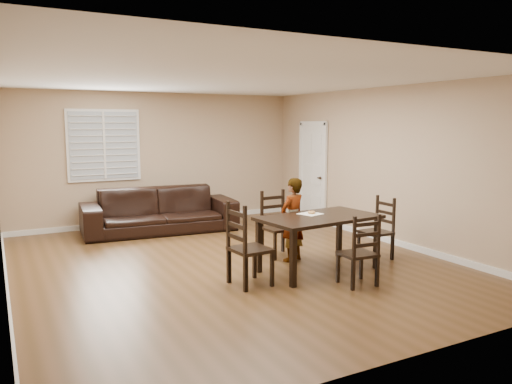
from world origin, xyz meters
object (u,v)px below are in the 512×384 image
Objects in this scene: dining_table at (319,222)px; chair_left at (242,249)px; chair_far at (363,254)px; chair_right at (381,230)px; donut at (312,212)px; child at (292,220)px; chair_near at (275,225)px; sofa at (160,210)px.

chair_left reaches higher than dining_table.
chair_left is (-1.34, 0.75, 0.06)m from chair_far.
donut is at bearing -93.33° from chair_right.
child is (-1.32, 0.49, 0.20)m from chair_right.
donut is at bearing -86.57° from chair_near.
donut is (1.28, 0.31, 0.32)m from chair_left.
sofa is (-1.22, 3.54, -0.28)m from dining_table.
chair_far is 0.33× the size of sofa.
child is (1.21, 0.73, 0.14)m from chair_left.
chair_right reaches higher than dining_table.
dining_table is 1.39× the size of child.
chair_far is (0.07, -0.87, -0.27)m from dining_table.
sofa is at bearing 110.04° from donut.
chair_right is at bearing -136.21° from chair_far.
chair_near is at bearing -80.86° from chair_far.
dining_table is 0.61m from child.
chair_right is at bearing -0.53° from dining_table.
chair_far is at bearing -69.11° from sofa.
dining_table is at bearing -81.41° from chair_far.
dining_table is 15.76× the size of donut.
donut is (0.10, -0.87, 0.34)m from chair_near.
chair_near reaches higher than sofa.
chair_left reaches higher than chair_right.
sofa is (-1.29, 4.42, -0.01)m from chair_far.
chair_left is 1.35m from donut.
chair_right is at bearing -38.11° from chair_near.
chair_left is 0.38× the size of sofa.
sofa is at bearing -5.22° from chair_left.
sofa is at bearing -144.04° from chair_right.
chair_far is 1.54m from chair_left.
child reaches higher than chair_left.
donut is 0.04× the size of sofa.
chair_near is at bearing -124.73° from chair_right.
chair_near is 0.49m from child.
child is 11.35× the size of donut.
chair_right is 1.42m from child.
sofa is (-1.22, 3.35, -0.39)m from donut.
chair_near is 0.94m from donut.
dining_table is 1.72× the size of chair_near.
donut is 3.59m from sofa.
chair_far is at bearing -86.46° from donut.
dining_table is 0.22m from donut.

